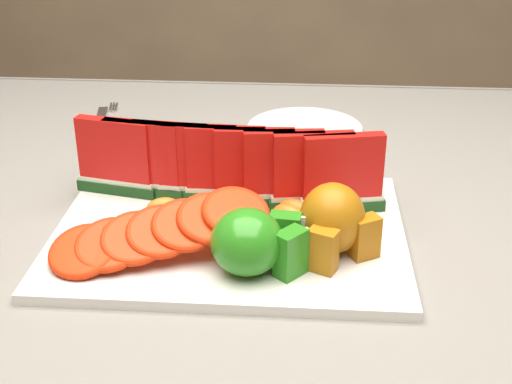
{
  "coord_description": "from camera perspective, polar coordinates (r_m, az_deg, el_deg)",
  "views": [
    {
      "loc": [
        0.13,
        -0.78,
        1.17
      ],
      "look_at": [
        0.08,
        -0.05,
        0.81
      ],
      "focal_mm": 50.0,
      "sensor_mm": 36.0,
      "label": 1
    }
  ],
  "objects": [
    {
      "name": "table",
      "position": [
        0.94,
        -4.43,
        -6.97
      ],
      "size": [
        1.4,
        0.9,
        0.75
      ],
      "color": "brown",
      "rests_on": "ground"
    },
    {
      "name": "tablecloth",
      "position": [
        0.91,
        -4.57,
        -3.69
      ],
      "size": [
        1.53,
        1.03,
        0.2
      ],
      "color": "gray",
      "rests_on": "table"
    },
    {
      "name": "platter",
      "position": [
        0.83,
        -2.11,
        -3.28
      ],
      "size": [
        0.4,
        0.3,
        0.01
      ],
      "color": "silver",
      "rests_on": "tablecloth"
    },
    {
      "name": "apple_cluster",
      "position": [
        0.73,
        -0.15,
        -4.04
      ],
      "size": [
        0.11,
        0.1,
        0.07
      ],
      "color": "#23861C",
      "rests_on": "platter"
    },
    {
      "name": "pear_cluster",
      "position": [
        0.76,
        6.24,
        -2.34
      ],
      "size": [
        0.09,
        0.09,
        0.08
      ],
      "color": "#B17013",
      "rests_on": "platter"
    },
    {
      "name": "side_plate",
      "position": [
        1.13,
        3.92,
        5.04
      ],
      "size": [
        0.21,
        0.21,
        0.01
      ],
      "color": "silver",
      "rests_on": "tablecloth"
    },
    {
      "name": "fork",
      "position": [
        1.18,
        -12.3,
        5.33
      ],
      "size": [
        0.05,
        0.19,
        0.0
      ],
      "color": "silver",
      "rests_on": "tablecloth"
    },
    {
      "name": "watermelon_row",
      "position": [
        0.86,
        -2.41,
        2.02
      ],
      "size": [
        0.39,
        0.07,
        0.1
      ],
      "color": "#0A3410",
      "rests_on": "platter"
    },
    {
      "name": "orange_fan_front",
      "position": [
        0.76,
        -7.64,
        -3.13
      ],
      "size": [
        0.25,
        0.14,
        0.06
      ],
      "color": "red",
      "rests_on": "platter"
    },
    {
      "name": "orange_fan_back",
      "position": [
        0.92,
        -0.34,
        1.8
      ],
      "size": [
        0.34,
        0.11,
        0.05
      ],
      "color": "red",
      "rests_on": "platter"
    },
    {
      "name": "tangerine_segments",
      "position": [
        0.83,
        -0.83,
        -1.84
      ],
      "size": [
        0.23,
        0.08,
        0.03
      ],
      "color": "orange",
      "rests_on": "platter"
    }
  ]
}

